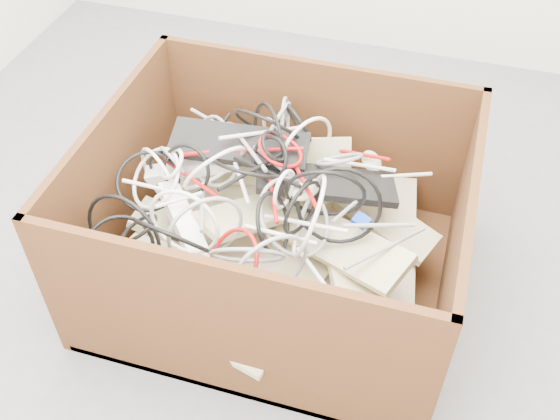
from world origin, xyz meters
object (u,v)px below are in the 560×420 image
(power_strip_left, at_px, (191,168))
(power_strip_right, at_px, (184,224))
(vga_plug, at_px, (361,221))
(cardboard_box, at_px, (274,247))

(power_strip_left, bearing_deg, power_strip_right, -87.83)
(power_strip_left, bearing_deg, vga_plug, -23.22)
(power_strip_left, relative_size, power_strip_right, 0.95)
(cardboard_box, relative_size, power_strip_right, 3.57)
(cardboard_box, distance_m, power_strip_right, 0.32)
(power_strip_right, distance_m, vga_plug, 0.52)
(cardboard_box, bearing_deg, power_strip_left, 168.06)
(vga_plug, bearing_deg, cardboard_box, -163.44)
(power_strip_left, height_order, vga_plug, power_strip_left)
(cardboard_box, distance_m, power_strip_left, 0.36)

